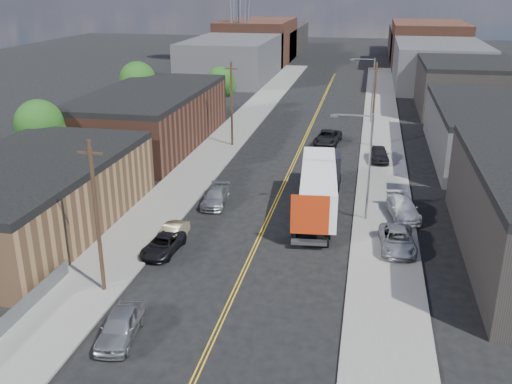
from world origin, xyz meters
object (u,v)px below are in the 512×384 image
at_px(semi_truck, 320,183).
at_px(car_left_a, 120,326).
at_px(car_right_lot_c, 379,154).
at_px(car_ahead_truck, 328,138).
at_px(car_right_lot_b, 403,208).
at_px(car_left_b, 172,233).
at_px(car_left_d, 215,197).
at_px(car_right_lot_a, 397,240).
at_px(car_left_c, 163,245).

xyz_separation_m(semi_truck, car_left_a, (-8.97, -21.24, -1.64)).
relative_size(car_right_lot_c, car_ahead_truck, 0.80).
bearing_deg(semi_truck, car_right_lot_b, -9.90).
relative_size(semi_truck, car_right_lot_c, 3.53).
height_order(car_left_b, car_ahead_truck, car_ahead_truck).
relative_size(car_right_lot_b, car_right_lot_c, 1.12).
bearing_deg(semi_truck, car_ahead_truck, 87.43).
bearing_deg(car_left_d, semi_truck, 0.37).
bearing_deg(car_left_a, car_right_lot_b, 45.64).
bearing_deg(car_left_b, car_ahead_truck, 77.22).
relative_size(car_left_d, car_right_lot_c, 1.05).
height_order(car_right_lot_a, car_right_lot_c, car_right_lot_c).
bearing_deg(car_right_lot_c, car_left_a, -116.03).
bearing_deg(car_ahead_truck, car_left_d, -103.69).
height_order(car_left_c, car_right_lot_b, car_right_lot_b).
xyz_separation_m(semi_truck, car_left_b, (-10.37, -8.62, -1.79)).
bearing_deg(semi_truck, car_left_c, -139.47).
height_order(car_left_a, car_ahead_truck, car_ahead_truck).
xyz_separation_m(car_left_c, car_left_d, (1.25, 10.00, 0.08)).
height_order(car_left_b, car_right_lot_c, car_right_lot_c).
xyz_separation_m(semi_truck, car_left_c, (-10.37, -10.62, -1.80)).
bearing_deg(car_ahead_truck, car_right_lot_c, -40.19).
bearing_deg(car_left_c, car_right_lot_c, 62.58).
xyz_separation_m(semi_truck, car_left_d, (-9.12, -0.62, -1.72)).
distance_m(semi_truck, car_right_lot_a, 9.59).
bearing_deg(car_right_lot_a, car_left_d, 154.00).
distance_m(car_right_lot_c, car_ahead_truck, 8.90).
distance_m(car_left_c, car_right_lot_a, 17.14).
relative_size(car_left_b, car_right_lot_c, 0.84).
height_order(car_left_a, car_left_d, car_left_a).
bearing_deg(car_left_b, car_right_lot_b, 29.34).
relative_size(semi_truck, car_right_lot_a, 3.14).
height_order(car_right_lot_b, car_ahead_truck, car_right_lot_b).
bearing_deg(car_right_lot_c, car_right_lot_a, -91.56).
relative_size(car_left_c, car_right_lot_c, 0.98).
distance_m(car_left_c, car_right_lot_c, 29.99).
bearing_deg(semi_truck, car_left_d, 178.75).
bearing_deg(car_left_d, car_left_b, -102.40).
relative_size(car_left_c, car_left_d, 0.93).
bearing_deg(car_right_lot_b, car_left_b, -166.65).
bearing_deg(car_right_lot_a, car_right_lot_b, 80.52).
height_order(car_left_d, car_ahead_truck, car_ahead_truck).
bearing_deg(car_left_c, car_right_lot_b, 33.68).
bearing_deg(car_left_a, car_left_c, 90.91).
height_order(car_right_lot_a, car_ahead_truck, car_ahead_truck).
bearing_deg(car_left_b, car_right_lot_a, 10.10).
bearing_deg(car_right_lot_a, car_right_lot_c, 89.57).
xyz_separation_m(car_left_a, car_right_lot_c, (14.10, 36.29, 0.15)).
height_order(car_left_a, car_right_lot_b, car_right_lot_b).
height_order(car_left_b, car_right_lot_a, car_right_lot_a).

